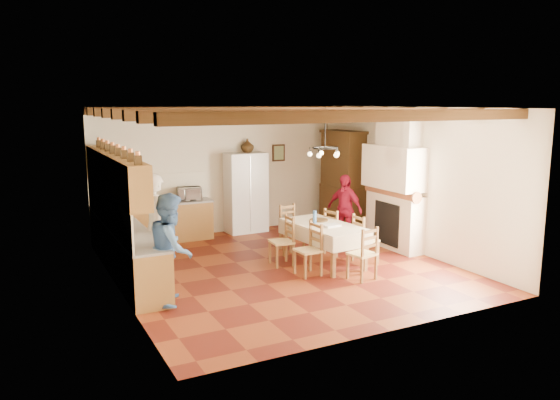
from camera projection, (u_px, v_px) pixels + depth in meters
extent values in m
cube|color=#53180E|center=(282.00, 268.00, 10.35)|extent=(6.00, 6.50, 0.02)
cube|color=silver|center=(283.00, 107.00, 9.81)|extent=(6.00, 6.50, 0.02)
cube|color=beige|center=(220.00, 170.00, 12.94)|extent=(6.00, 0.02, 3.00)
cube|color=beige|center=(395.00, 225.00, 7.22)|extent=(6.00, 0.02, 3.00)
cube|color=beige|center=(116.00, 203.00, 8.73)|extent=(0.02, 6.50, 3.00)
cube|color=beige|center=(410.00, 179.00, 11.42)|extent=(0.02, 6.50, 3.00)
cube|color=brown|center=(125.00, 250.00, 9.98)|extent=(0.60, 4.30, 0.86)
cube|color=brown|center=(160.00, 223.00, 12.16)|extent=(2.30, 0.60, 0.86)
cube|color=slate|center=(124.00, 226.00, 9.90)|extent=(0.62, 4.30, 0.04)
cube|color=slate|center=(160.00, 203.00, 12.08)|extent=(2.34, 0.62, 0.04)
cube|color=silver|center=(107.00, 210.00, 9.72)|extent=(0.03, 4.30, 0.60)
cube|color=silver|center=(156.00, 187.00, 12.28)|extent=(2.30, 0.03, 0.60)
cube|color=brown|center=(114.00, 173.00, 9.67)|extent=(0.35, 4.20, 0.70)
cube|color=#2F1F13|center=(279.00, 153.00, 13.54)|extent=(0.34, 0.03, 0.42)
cube|color=white|center=(244.00, 192.00, 13.15)|extent=(0.98, 0.81, 1.91)
cube|color=silver|center=(324.00, 225.00, 10.49)|extent=(1.07, 1.87, 0.05)
cube|color=brown|center=(333.00, 258.00, 9.70)|extent=(0.08, 0.08, 0.74)
cube|color=brown|center=(365.00, 252.00, 10.08)|extent=(0.08, 0.08, 0.74)
cube|color=brown|center=(285.00, 239.00, 11.03)|extent=(0.08, 0.08, 0.74)
cube|color=brown|center=(315.00, 234.00, 11.42)|extent=(0.08, 0.08, 0.74)
torus|color=black|center=(325.00, 148.00, 10.22)|extent=(0.47, 0.47, 0.03)
imported|color=beige|center=(156.00, 227.00, 9.53)|extent=(0.65, 0.80, 1.90)
imported|color=#4770A7|center=(172.00, 248.00, 8.43)|extent=(0.93, 1.03, 1.73)
imported|color=#A31331|center=(344.00, 209.00, 12.03)|extent=(0.66, 0.97, 1.54)
imported|color=silver|center=(189.00, 194.00, 12.36)|extent=(0.58, 0.43, 0.29)
imported|color=#382511|center=(247.00, 145.00, 13.00)|extent=(0.37, 0.37, 0.32)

